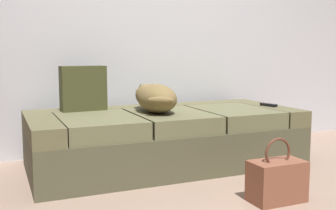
# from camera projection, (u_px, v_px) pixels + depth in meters

# --- Properties ---
(couch) EXTENTS (2.02, 0.92, 0.42)m
(couch) POSITION_uv_depth(u_px,v_px,m) (165.00, 138.00, 3.12)
(couch) COLOR brown
(couch) RESTS_ON ground
(dog_tan) EXTENTS (0.27, 0.62, 0.21)m
(dog_tan) POSITION_uv_depth(u_px,v_px,m) (155.00, 98.00, 3.02)
(dog_tan) COLOR olive
(dog_tan) RESTS_ON couch
(tv_remote) EXTENTS (0.07, 0.16, 0.02)m
(tv_remote) POSITION_uv_depth(u_px,v_px,m) (269.00, 105.00, 3.35)
(tv_remote) COLOR black
(tv_remote) RESTS_ON couch
(throw_pillow) EXTENTS (0.35, 0.14, 0.34)m
(throw_pillow) POSITION_uv_depth(u_px,v_px,m) (83.00, 88.00, 3.08)
(throw_pillow) COLOR #404222
(throw_pillow) RESTS_ON couch
(handbag) EXTENTS (0.32, 0.18, 0.38)m
(handbag) POSITION_uv_depth(u_px,v_px,m) (277.00, 180.00, 2.35)
(handbag) COLOR brown
(handbag) RESTS_ON ground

